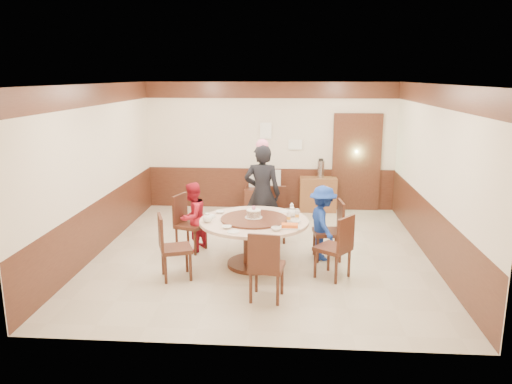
# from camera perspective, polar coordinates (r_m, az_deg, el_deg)

# --- Properties ---
(room) EXTENTS (6.00, 6.04, 2.84)m
(room) POSITION_cam_1_polar(r_m,az_deg,el_deg) (8.23, 0.77, 0.16)
(room) COLOR beige
(room) RESTS_ON ground
(banquet_table) EXTENTS (1.69, 1.69, 0.78)m
(banquet_table) POSITION_cam_1_polar(r_m,az_deg,el_deg) (7.80, -0.21, -4.73)
(banquet_table) COLOR #452115
(banquet_table) RESTS_ON ground
(chair_0) EXTENTS (0.50, 0.49, 0.97)m
(chair_0) POSITION_cam_1_polar(r_m,az_deg,el_deg) (8.24, 8.28, -5.54)
(chair_0) COLOR #452115
(chair_0) RESTS_ON ground
(chair_1) EXTENTS (0.46, 0.47, 0.97)m
(chair_1) POSITION_cam_1_polar(r_m,az_deg,el_deg) (9.06, 2.07, -3.68)
(chair_1) COLOR #452115
(chair_1) RESTS_ON ground
(chair_2) EXTENTS (0.57, 0.56, 0.97)m
(chair_2) POSITION_cam_1_polar(r_m,az_deg,el_deg) (8.61, -7.55, -4.69)
(chair_2) COLOR #452115
(chair_2) RESTS_ON ground
(chair_3) EXTENTS (0.57, 0.57, 0.97)m
(chair_3) POSITION_cam_1_polar(r_m,az_deg,el_deg) (7.50, -9.27, -7.49)
(chair_3) COLOR #452115
(chair_3) RESTS_ON ground
(chair_4) EXTENTS (0.49, 0.50, 0.97)m
(chair_4) POSITION_cam_1_polar(r_m,az_deg,el_deg) (6.73, 1.19, -9.79)
(chair_4) COLOR #452115
(chair_4) RESTS_ON ground
(chair_5) EXTENTS (0.62, 0.62, 0.97)m
(chair_5) POSITION_cam_1_polar(r_m,az_deg,el_deg) (7.51, 8.88, -7.47)
(chair_5) COLOR #452115
(chair_5) RESTS_ON ground
(person_standing) EXTENTS (0.68, 0.48, 1.77)m
(person_standing) POSITION_cam_1_polar(r_m,az_deg,el_deg) (8.83, 0.72, -0.22)
(person_standing) COLOR black
(person_standing) RESTS_ON ground
(person_red) EXTENTS (0.65, 0.71, 1.19)m
(person_red) POSITION_cam_1_polar(r_m,az_deg,el_deg) (8.50, -7.27, -2.88)
(person_red) COLOR #B31728
(person_red) RESTS_ON ground
(person_blue) EXTENTS (0.63, 0.87, 1.22)m
(person_blue) POSITION_cam_1_polar(r_m,az_deg,el_deg) (8.13, 7.63, -3.53)
(person_blue) COLOR navy
(person_blue) RESTS_ON ground
(birthday_cake) EXTENTS (0.27, 0.27, 0.19)m
(birthday_cake) POSITION_cam_1_polar(r_m,az_deg,el_deg) (7.73, -0.28, -2.48)
(birthday_cake) COLOR white
(birthday_cake) RESTS_ON banquet_table
(teapot_left) EXTENTS (0.17, 0.15, 0.13)m
(teapot_left) POSITION_cam_1_polar(r_m,az_deg,el_deg) (7.63, -5.58, -3.03)
(teapot_left) COLOR white
(teapot_left) RESTS_ON banquet_table
(teapot_right) EXTENTS (0.17, 0.15, 0.13)m
(teapot_right) POSITION_cam_1_polar(r_m,az_deg,el_deg) (7.92, 4.15, -2.39)
(teapot_right) COLOR white
(teapot_right) RESTS_ON banquet_table
(bowl_0) EXTENTS (0.14, 0.14, 0.03)m
(bowl_0) POSITION_cam_1_polar(r_m,az_deg,el_deg) (8.12, -4.14, -2.32)
(bowl_0) COLOR white
(bowl_0) RESTS_ON banquet_table
(bowl_1) EXTENTS (0.15, 0.15, 0.05)m
(bowl_1) POSITION_cam_1_polar(r_m,az_deg,el_deg) (7.22, 2.32, -4.22)
(bowl_1) COLOR white
(bowl_1) RESTS_ON banquet_table
(bowl_2) EXTENTS (0.14, 0.14, 0.04)m
(bowl_2) POSITION_cam_1_polar(r_m,az_deg,el_deg) (7.32, -3.37, -4.03)
(bowl_2) COLOR white
(bowl_2) RESTS_ON banquet_table
(bowl_3) EXTENTS (0.15, 0.15, 0.05)m
(bowl_3) POSITION_cam_1_polar(r_m,az_deg,el_deg) (7.57, 4.55, -3.42)
(bowl_3) COLOR white
(bowl_3) RESTS_ON banquet_table
(bowl_4) EXTENTS (0.15, 0.15, 0.04)m
(bowl_4) POSITION_cam_1_polar(r_m,az_deg,el_deg) (7.89, -5.19, -2.78)
(bowl_4) COLOR white
(bowl_4) RESTS_ON banquet_table
(saucer_near) EXTENTS (0.18, 0.18, 0.01)m
(saucer_near) POSITION_cam_1_polar(r_m,az_deg,el_deg) (7.14, -2.62, -4.58)
(saucer_near) COLOR white
(saucer_near) RESTS_ON banquet_table
(saucer_far) EXTENTS (0.18, 0.18, 0.01)m
(saucer_far) POSITION_cam_1_polar(r_m,az_deg,el_deg) (8.19, 3.19, -2.24)
(saucer_far) COLOR white
(saucer_far) RESTS_ON banquet_table
(shrimp_platter) EXTENTS (0.30, 0.20, 0.06)m
(shrimp_platter) POSITION_cam_1_polar(r_m,az_deg,el_deg) (7.33, 3.87, -3.94)
(shrimp_platter) COLOR white
(shrimp_platter) RESTS_ON banquet_table
(bottle_0) EXTENTS (0.06, 0.06, 0.16)m
(bottle_0) POSITION_cam_1_polar(r_m,az_deg,el_deg) (7.60, 3.75, -2.90)
(bottle_0) COLOR white
(bottle_0) RESTS_ON banquet_table
(bottle_1) EXTENTS (0.06, 0.06, 0.16)m
(bottle_1) POSITION_cam_1_polar(r_m,az_deg,el_deg) (7.74, 4.72, -2.63)
(bottle_1) COLOR white
(bottle_1) RESTS_ON banquet_table
(bottle_2) EXTENTS (0.06, 0.06, 0.16)m
(bottle_2) POSITION_cam_1_polar(r_m,az_deg,el_deg) (8.06, 4.11, -1.96)
(bottle_2) COLOR white
(bottle_2) RESTS_ON banquet_table
(tv_stand) EXTENTS (0.85, 0.45, 0.50)m
(tv_stand) POSITION_cam_1_polar(r_m,az_deg,el_deg) (11.08, 0.93, -0.82)
(tv_stand) COLOR #452115
(tv_stand) RESTS_ON ground
(television) EXTENTS (0.72, 0.17, 0.41)m
(television) POSITION_cam_1_polar(r_m,az_deg,el_deg) (10.98, 0.94, 1.48)
(television) COLOR gray
(television) RESTS_ON tv_stand
(side_cabinet) EXTENTS (0.80, 0.40, 0.75)m
(side_cabinet) POSITION_cam_1_polar(r_m,az_deg,el_deg) (11.08, 7.10, -0.26)
(side_cabinet) COLOR brown
(side_cabinet) RESTS_ON ground
(thermos) EXTENTS (0.15, 0.15, 0.38)m
(thermos) POSITION_cam_1_polar(r_m,az_deg,el_deg) (10.97, 7.41, 2.61)
(thermos) COLOR silver
(thermos) RESTS_ON side_cabinet
(notice_left) EXTENTS (0.25, 0.00, 0.35)m
(notice_left) POSITION_cam_1_polar(r_m,az_deg,el_deg) (11.02, 1.12, 7.02)
(notice_left) COLOR white
(notice_left) RESTS_ON room
(notice_right) EXTENTS (0.30, 0.00, 0.22)m
(notice_right) POSITION_cam_1_polar(r_m,az_deg,el_deg) (11.04, 4.50, 5.43)
(notice_right) COLOR white
(notice_right) RESTS_ON room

